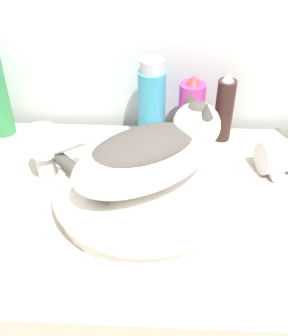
{
  "coord_description": "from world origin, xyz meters",
  "views": [
    {
      "loc": [
        0.05,
        -0.37,
        1.45
      ],
      "look_at": [
        0.02,
        0.28,
        0.94
      ],
      "focal_mm": 45.0,
      "sensor_mm": 36.0,
      "label": 1
    }
  ],
  "objects": [
    {
      "name": "vanity_counter",
      "position": [
        0.0,
        0.3,
        0.42
      ],
      "size": [
        0.97,
        0.59,
        0.84
      ],
      "color": "#B2A893",
      "rests_on": "ground_plane"
    },
    {
      "name": "sink_basin",
      "position": [
        0.02,
        0.3,
        0.87
      ],
      "size": [
        0.39,
        0.39,
        0.05
      ],
      "color": "white",
      "rests_on": "vanity_counter"
    },
    {
      "name": "cat",
      "position": [
        0.03,
        0.31,
        0.96
      ],
      "size": [
        0.37,
        0.3,
        0.16
      ],
      "rotation": [
        0.0,
        0.0,
        0.58
      ],
      "color": "silver",
      "rests_on": "sink_basin"
    },
    {
      "name": "faucet",
      "position": [
        -0.19,
        0.36,
        0.92
      ],
      "size": [
        0.14,
        0.08,
        0.14
      ],
      "rotation": [
        0.0,
        0.0,
        -0.3
      ],
      "color": "silver",
      "rests_on": "vanity_counter"
    },
    {
      "name": "mouthwash_bottle",
      "position": [
        0.03,
        0.55,
        0.94
      ],
      "size": [
        0.07,
        0.07,
        0.21
      ],
      "color": "teal",
      "rests_on": "vanity_counter"
    },
    {
      "name": "hairspray_can_black",
      "position": [
        0.21,
        0.55,
        0.92
      ],
      "size": [
        0.05,
        0.05,
        0.18
      ],
      "color": "#331E19",
      "rests_on": "vanity_counter"
    },
    {
      "name": "spray_bottle_trigger",
      "position": [
        0.13,
        0.55,
        0.92
      ],
      "size": [
        0.06,
        0.06,
        0.17
      ],
      "color": "#B2338C",
      "rests_on": "vanity_counter"
    },
    {
      "name": "soap_bar",
      "position": [
        -0.24,
        0.22,
        0.85
      ],
      "size": [
        0.07,
        0.04,
        0.02
      ],
      "color": "silver",
      "rests_on": "vanity_counter"
    }
  ]
}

